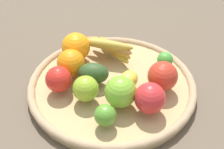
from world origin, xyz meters
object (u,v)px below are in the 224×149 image
at_px(apple_2, 120,92).
at_px(apple_4, 163,76).
at_px(lime_1, 165,60).
at_px(apple_1, 86,89).
at_px(banana_bunch, 109,47).
at_px(lemon_0, 129,80).
at_px(avocado, 93,73).
at_px(orange_1, 76,47).
at_px(orange_0, 71,63).
at_px(apple_3, 150,98).
at_px(apple_0, 59,79).
at_px(lime_0, 105,115).

bearing_deg(apple_2, apple_4, -23.08).
distance_m(lime_1, apple_1, 0.25).
relative_size(banana_bunch, apple_4, 2.11).
distance_m(apple_4, lemon_0, 0.09).
bearing_deg(apple_2, avocado, 78.06).
bearing_deg(lime_1, apple_1, 160.14).
bearing_deg(apple_2, orange_1, 71.42).
height_order(banana_bunch, orange_0, orange_0).
relative_size(orange_1, orange_0, 1.09).
distance_m(orange_0, lemon_0, 0.16).
relative_size(banana_bunch, apple_3, 2.18).
bearing_deg(orange_0, apple_3, -86.07).
relative_size(orange_1, lime_1, 1.82).
xyz_separation_m(apple_4, apple_2, (-0.11, 0.05, 0.00)).
bearing_deg(banana_bunch, apple_3, -118.48).
relative_size(apple_2, lime_1, 1.72).
xyz_separation_m(banana_bunch, apple_4, (-0.03, -0.20, 0.01)).
bearing_deg(apple_3, orange_1, 80.79).
bearing_deg(orange_1, apple_0, -154.84).
distance_m(avocado, lime_1, 0.21).
distance_m(orange_0, apple_1, 0.11).
xyz_separation_m(orange_0, apple_1, (-0.05, -0.10, -0.01)).
xyz_separation_m(apple_4, apple_1, (-0.15, 0.13, -0.01)).
bearing_deg(banana_bunch, apple_4, -98.49).
bearing_deg(lime_1, banana_bunch, 109.91).
xyz_separation_m(banana_bunch, apple_1, (-0.18, -0.07, 0.00)).
distance_m(banana_bunch, apple_1, 0.19).
height_order(banana_bunch, apple_3, apple_3).
relative_size(lime_0, lemon_0, 0.83).
bearing_deg(avocado, apple_1, -154.88).
bearing_deg(lime_0, apple_0, 84.10).
xyz_separation_m(apple_2, lime_1, (0.20, -0.01, -0.02)).
bearing_deg(apple_1, lemon_0, -28.95).
bearing_deg(apple_3, lime_0, 150.89).
bearing_deg(avocado, lemon_0, -63.61).
bearing_deg(banana_bunch, apple_0, 178.02).
distance_m(apple_4, apple_1, 0.20).
bearing_deg(apple_0, apple_4, -50.42).
height_order(orange_1, apple_0, orange_1).
height_order(orange_0, apple_2, apple_2).
relative_size(lime_0, apple_0, 0.75).
distance_m(apple_0, apple_3, 0.23).
bearing_deg(banana_bunch, lime_0, -143.42).
bearing_deg(apple_4, orange_0, 114.88).
height_order(orange_1, apple_2, orange_1).
xyz_separation_m(apple_0, apple_1, (0.02, -0.08, -0.00)).
xyz_separation_m(avocado, apple_3, (0.00, -0.17, 0.01)).
bearing_deg(apple_3, orange_0, 93.93).
bearing_deg(apple_4, apple_0, 129.58).
distance_m(orange_1, lime_1, 0.25).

